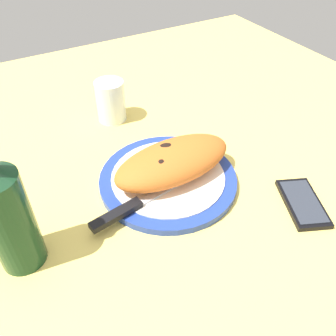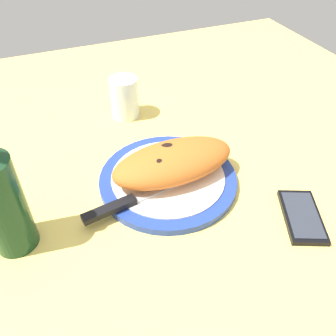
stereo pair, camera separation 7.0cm
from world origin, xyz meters
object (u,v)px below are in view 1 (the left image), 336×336
object	(u,v)px
knife	(132,206)
smartphone	(303,203)
calzone	(173,161)
fork	(153,162)
wine_bottle	(7,216)
water_glass	(111,104)
plate	(168,179)

from	to	relation	value
knife	smartphone	distance (cm)	32.04
calzone	knife	bearing A→B (deg)	22.29
knife	smartphone	size ratio (longest dim) A/B	1.75
fork	wine_bottle	xyz separation A→B (cm)	(28.51, 9.07, 8.36)
calzone	wine_bottle	size ratio (longest dim) A/B	0.97
knife	water_glass	world-z (taller)	water_glass
water_glass	wine_bottle	xyz separation A→B (cm)	(28.88, 31.38, 6.04)
plate	knife	bearing A→B (deg)	24.00
plate	wine_bottle	distance (cm)	31.18
fork	wine_bottle	distance (cm)	31.07
calzone	smartphone	size ratio (longest dim) A/B	1.80
wine_bottle	water_glass	bearing A→B (deg)	-132.62
fork	wine_bottle	world-z (taller)	wine_bottle
plate	wine_bottle	size ratio (longest dim) A/B	1.06
plate	wine_bottle	bearing A→B (deg)	8.01
calzone	smartphone	distance (cm)	25.87
calzone	water_glass	bearing A→B (deg)	-86.53
knife	smartphone	xyz separation A→B (cm)	(-28.93, 13.65, -1.74)
plate	calzone	bearing A→B (deg)	-174.50
fork	water_glass	world-z (taller)	water_glass
water_glass	calzone	bearing A→B (deg)	93.47
plate	water_glass	distance (cm)	27.46
water_glass	fork	bearing A→B (deg)	89.07
plate	fork	bearing A→B (deg)	-79.80
smartphone	water_glass	bearing A→B (deg)	-66.73
plate	calzone	size ratio (longest dim) A/B	1.09
knife	wine_bottle	distance (cm)	21.05
plate	calzone	distance (cm)	4.30
smartphone	water_glass	xyz separation A→B (cm)	(19.49, -45.32, 3.77)
calzone	wine_bottle	distance (cm)	31.28
knife	water_glass	xyz separation A→B (cm)	(-9.44, -31.67, 2.03)
plate	smartphone	xyz separation A→B (cm)	(-18.97, 18.08, -0.30)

